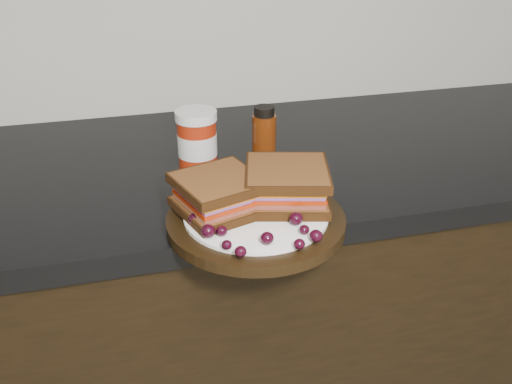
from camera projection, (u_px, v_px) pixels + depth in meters
base_cabinets at (154, 353)px, 1.31m from camera, size 3.96×0.58×0.86m
countertop at (135, 177)px, 1.10m from camera, size 3.98×0.60×0.04m
plate at (256, 221)px, 0.89m from camera, size 0.28×0.28×0.02m
sandwich_left at (219, 194)px, 0.88m from camera, size 0.15×0.15×0.06m
sandwich_right at (287, 185)px, 0.90m from camera, size 0.16×0.16×0.06m
grape_0 at (208, 231)px, 0.82m from camera, size 0.02×0.02×0.02m
grape_1 at (222, 231)px, 0.82m from camera, size 0.02×0.02×0.02m
grape_2 at (227, 245)px, 0.79m from camera, size 0.01×0.01×0.01m
grape_3 at (241, 252)px, 0.77m from camera, size 0.02×0.02×0.02m
grape_4 at (267, 238)px, 0.80m from camera, size 0.02×0.02×0.02m
grape_5 at (268, 239)px, 0.81m from camera, size 0.01×0.01×0.01m
grape_6 at (299, 244)px, 0.79m from camera, size 0.02×0.02×0.02m
grape_7 at (316, 236)px, 0.81m from camera, size 0.02×0.02×0.02m
grape_8 at (304, 230)px, 0.83m from camera, size 0.02×0.02×0.01m
grape_9 at (296, 219)px, 0.85m from camera, size 0.02×0.02×0.02m
grape_10 at (308, 206)px, 0.89m from camera, size 0.02×0.02×0.02m
grape_11 at (305, 204)px, 0.90m from camera, size 0.02×0.02×0.01m
grape_12 at (297, 197)px, 0.91m from camera, size 0.02×0.02×0.02m
grape_13 at (295, 188)px, 0.94m from camera, size 0.02×0.02×0.02m
grape_14 at (218, 196)px, 0.92m from camera, size 0.02×0.02×0.02m
grape_15 at (224, 204)px, 0.89m from camera, size 0.02×0.02×0.02m
grape_16 at (203, 208)px, 0.88m from camera, size 0.02×0.02×0.02m
grape_17 at (203, 209)px, 0.88m from camera, size 0.02×0.02×0.02m
grape_18 at (195, 219)px, 0.85m from camera, size 0.02×0.02×0.02m
grape_19 at (220, 199)px, 0.91m from camera, size 0.02×0.02×0.01m
grape_20 at (228, 210)px, 0.88m from camera, size 0.02×0.02×0.01m
grape_21 at (213, 213)px, 0.87m from camera, size 0.02×0.02×0.02m
condiment_jar at (197, 140)px, 1.06m from camera, size 0.10×0.10×0.11m
oil_bottle at (264, 139)px, 1.06m from camera, size 0.05×0.05×0.12m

